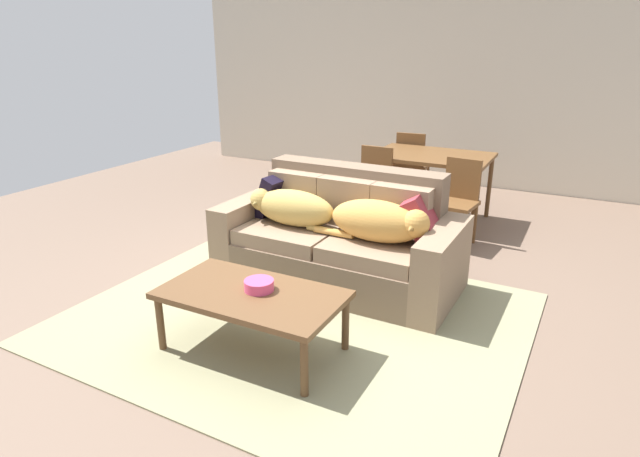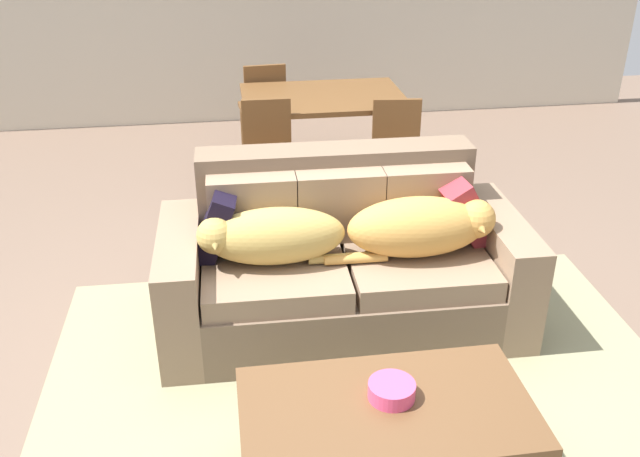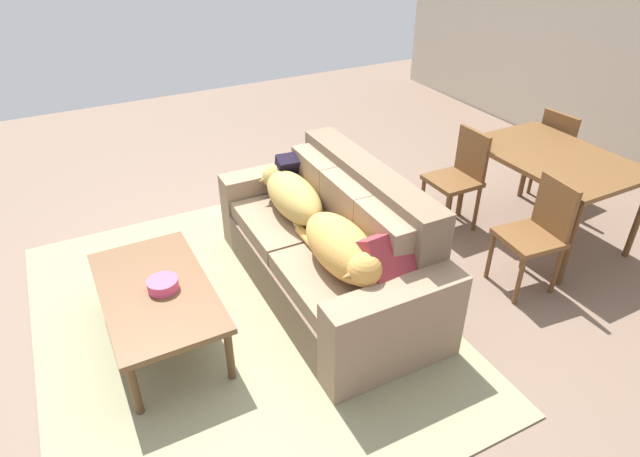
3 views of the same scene
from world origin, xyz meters
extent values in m
plane|color=#745D4D|center=(0.00, 0.00, 0.00)|extent=(10.00, 10.00, 0.00)
cube|color=gray|center=(0.15, -0.60, 0.01)|extent=(3.30, 2.68, 0.01)
cube|color=brown|center=(0.15, 0.12, 0.18)|extent=(1.60, 0.96, 0.36)
cube|color=#8C7259|center=(-0.25, 0.12, 0.42)|extent=(0.78, 0.91, 0.13)
cube|color=#8C7259|center=(0.54, 0.11, 0.42)|extent=(0.78, 0.91, 0.13)
cube|color=brown|center=(0.15, 0.46, 0.72)|extent=(1.59, 0.27, 0.48)
cube|color=#8C7259|center=(-0.34, 0.28, 0.69)|extent=(0.49, 0.17, 0.40)
cube|color=#8C7259|center=(0.15, 0.27, 0.69)|extent=(0.49, 0.17, 0.40)
cube|color=#8C7259|center=(0.64, 0.27, 0.69)|extent=(0.49, 0.17, 0.40)
cube|color=#8C7259|center=(-0.76, 0.13, 0.32)|extent=(0.23, 0.94, 0.64)
cube|color=#8C7259|center=(1.05, 0.10, 0.32)|extent=(0.23, 0.94, 0.64)
ellipsoid|color=tan|center=(-0.23, 0.05, 0.64)|extent=(0.75, 0.32, 0.31)
sphere|color=tan|center=(-0.55, 0.04, 0.67)|extent=(0.20, 0.20, 0.20)
cone|color=olive|center=(-0.55, -0.05, 0.66)|extent=(0.09, 0.11, 0.09)
cylinder|color=tan|center=(0.10, -0.02, 0.52)|extent=(0.34, 0.06, 0.05)
ellipsoid|color=gold|center=(0.53, 0.02, 0.65)|extent=(0.77, 0.36, 0.33)
sphere|color=gold|center=(0.85, 0.00, 0.69)|extent=(0.21, 0.21, 0.21)
cone|color=olive|center=(0.85, -0.10, 0.68)|extent=(0.10, 0.12, 0.10)
cylinder|color=gold|center=(0.18, -0.04, 0.52)|extent=(0.34, 0.06, 0.05)
cube|color=black|center=(-0.54, 0.24, 0.66)|extent=(0.29, 0.41, 0.40)
cube|color=maroon|center=(0.84, 0.22, 0.66)|extent=(0.35, 0.41, 0.41)
cube|color=brown|center=(0.11, -1.11, 0.42)|extent=(1.20, 0.67, 0.04)
cylinder|color=brown|center=(-0.44, -1.39, 0.20)|extent=(0.05, 0.05, 0.40)
cylinder|color=brown|center=(0.66, -1.39, 0.20)|extent=(0.05, 0.05, 0.40)
cylinder|color=brown|center=(-0.44, -0.82, 0.20)|extent=(0.05, 0.05, 0.40)
cylinder|color=brown|center=(0.66, -0.82, 0.20)|extent=(0.05, 0.05, 0.40)
cylinder|color=#EA4C7F|center=(0.14, -1.06, 0.47)|extent=(0.20, 0.20, 0.07)
cube|color=brown|center=(0.34, 2.16, 0.74)|extent=(1.29, 0.89, 0.04)
cylinder|color=brown|center=(-0.25, 1.76, 0.36)|extent=(0.05, 0.05, 0.72)
cylinder|color=brown|center=(0.93, 1.76, 0.36)|extent=(0.05, 0.05, 0.72)
cylinder|color=brown|center=(-0.25, 2.56, 0.36)|extent=(0.05, 0.05, 0.72)
cylinder|color=brown|center=(0.93, 2.56, 0.36)|extent=(0.05, 0.05, 0.72)
cube|color=brown|center=(-0.15, 1.54, 0.46)|extent=(0.40, 0.40, 0.04)
cube|color=brown|center=(-0.15, 1.72, 0.68)|extent=(0.36, 0.04, 0.41)
cylinder|color=brown|center=(-0.32, 1.37, 0.22)|extent=(0.04, 0.04, 0.44)
cylinder|color=brown|center=(0.02, 1.36, 0.22)|extent=(0.04, 0.04, 0.44)
cylinder|color=brown|center=(-0.32, 1.71, 0.22)|extent=(0.04, 0.04, 0.44)
cylinder|color=brown|center=(0.02, 1.70, 0.22)|extent=(0.04, 0.04, 0.44)
cube|color=brown|center=(0.80, 1.47, 0.43)|extent=(0.44, 0.44, 0.04)
cube|color=brown|center=(0.82, 1.65, 0.66)|extent=(0.36, 0.08, 0.41)
cylinder|color=brown|center=(0.61, 1.32, 0.21)|extent=(0.04, 0.04, 0.41)
cylinder|color=brown|center=(0.95, 1.28, 0.21)|extent=(0.04, 0.04, 0.41)
cylinder|color=brown|center=(0.65, 1.66, 0.21)|extent=(0.04, 0.04, 0.41)
cylinder|color=brown|center=(0.99, 1.62, 0.21)|extent=(0.04, 0.04, 0.41)
cube|color=brown|center=(-0.10, 2.86, 0.46)|extent=(0.43, 0.43, 0.04)
cube|color=brown|center=(-0.08, 2.68, 0.68)|extent=(0.36, 0.07, 0.41)
cylinder|color=brown|center=(0.06, 3.04, 0.22)|extent=(0.04, 0.04, 0.44)
cylinder|color=brown|center=(-0.28, 3.02, 0.22)|extent=(0.04, 0.04, 0.44)
cylinder|color=brown|center=(0.09, 2.70, 0.22)|extent=(0.04, 0.04, 0.44)
cylinder|color=brown|center=(-0.25, 2.68, 0.22)|extent=(0.04, 0.04, 0.44)
camera|label=1|loc=(1.95, -3.70, 2.00)|focal=30.06mm
camera|label=2|loc=(-0.49, -3.26, 2.38)|focal=39.64mm
camera|label=3|loc=(2.99, -1.44, 2.59)|focal=30.12mm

